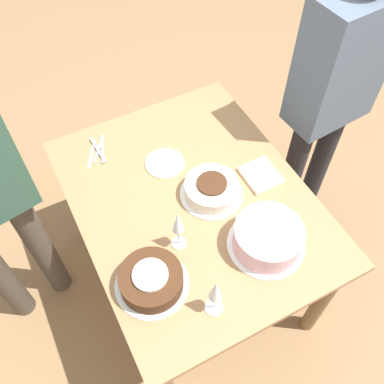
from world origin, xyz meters
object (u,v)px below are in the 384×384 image
(cake_back_decorated, at_px, (268,238))
(wine_glass_near, at_px, (178,224))
(cake_center_white, at_px, (212,189))
(cake_front_chocolate, at_px, (151,280))
(person_watching, at_px, (334,86))
(wine_glass_far, at_px, (216,292))

(cake_back_decorated, bearing_deg, wine_glass_near, -118.70)
(cake_back_decorated, bearing_deg, cake_center_white, -167.36)
(cake_front_chocolate, height_order, cake_back_decorated, cake_back_decorated)
(person_watching, bearing_deg, cake_back_decorated, 31.33)
(cake_front_chocolate, relative_size, wine_glass_near, 1.31)
(cake_front_chocolate, height_order, wine_glass_near, wine_glass_near)
(cake_center_white, bearing_deg, wine_glass_far, -28.04)
(cake_back_decorated, distance_m, person_watching, 0.83)
(cake_front_chocolate, bearing_deg, cake_center_white, 123.22)
(wine_glass_near, height_order, wine_glass_far, wine_glass_near)
(cake_center_white, height_order, cake_back_decorated, cake_back_decorated)
(cake_front_chocolate, height_order, person_watching, person_watching)
(cake_center_white, xyz_separation_m, wine_glass_far, (0.45, -0.24, 0.11))
(wine_glass_far, bearing_deg, cake_back_decorated, 112.72)
(wine_glass_near, bearing_deg, cake_front_chocolate, -56.61)
(wine_glass_far, bearing_deg, person_watching, 122.00)
(wine_glass_far, bearing_deg, wine_glass_near, 178.87)
(wine_glass_far, relative_size, person_watching, 0.14)
(cake_back_decorated, xyz_separation_m, wine_glass_far, (0.13, -0.31, 0.09))
(cake_center_white, bearing_deg, cake_back_decorated, 12.64)
(wine_glass_far, bearing_deg, cake_center_white, 151.96)
(cake_center_white, relative_size, cake_back_decorated, 0.88)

